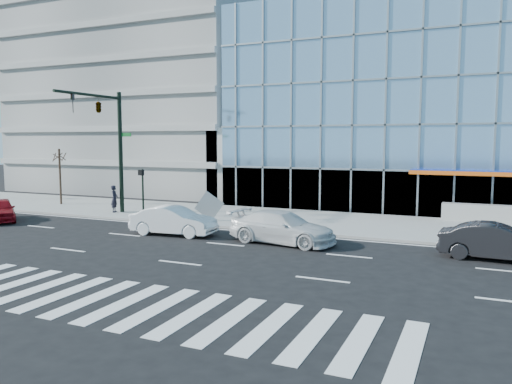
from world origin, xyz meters
TOP-DOWN VIEW (x-y plane):
  - ground at (0.00, 0.00)m, footprint 160.00×160.00m
  - sidewalk at (0.00, 8.00)m, footprint 120.00×8.00m
  - parking_garage at (-20.00, 26.00)m, footprint 24.00×24.00m
  - ramp_block at (-6.00, 18.00)m, footprint 6.00×8.00m
  - tower_far_mid at (-58.00, 64.00)m, footprint 13.00×13.00m
  - tower_backdrop at (-30.00, 70.00)m, footprint 14.00×14.00m
  - traffic_signal at (-11.00, 4.57)m, footprint 1.14×5.74m
  - ped_signal_post at (-8.50, 4.94)m, footprint 0.30×0.33m
  - street_tree_near at (-18.00, 7.50)m, footprint 1.10×1.10m
  - white_suv at (2.39, 1.40)m, footprint 5.56×2.80m
  - white_sedan at (-3.61, 1.07)m, footprint 4.69×1.94m
  - dark_sedan at (11.79, 1.80)m, footprint 4.70×1.88m
  - red_sedan at (-15.94, 0.51)m, footprint 4.32×3.87m
  - pedestrian at (-11.36, 5.68)m, footprint 0.66×0.78m
  - tilted_panel at (-3.72, 5.07)m, footprint 1.73×0.65m

SIDE VIEW (x-z plane):
  - ground at x=0.00m, z-range 0.00..0.00m
  - sidewalk at x=0.00m, z-range 0.00..0.15m
  - red_sedan at x=-15.94m, z-range 0.00..1.42m
  - white_sedan at x=-3.61m, z-range 0.00..1.51m
  - dark_sedan at x=11.79m, z-range 0.00..1.52m
  - white_suv at x=2.39m, z-range 0.00..1.55m
  - tilted_panel at x=-3.72m, z-range 0.15..1.96m
  - pedestrian at x=-11.36m, z-range 0.15..1.97m
  - ped_signal_post at x=-8.50m, z-range 0.64..3.64m
  - ramp_block at x=-6.00m, z-range 0.00..6.00m
  - street_tree_near at x=-18.00m, z-range 1.66..5.89m
  - traffic_signal at x=-11.00m, z-range 2.16..10.16m
  - parking_garage at x=-20.00m, z-range 0.00..20.00m
  - tower_backdrop at x=-30.00m, z-range 0.00..48.00m
  - tower_far_mid at x=-58.00m, z-range 0.00..60.00m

